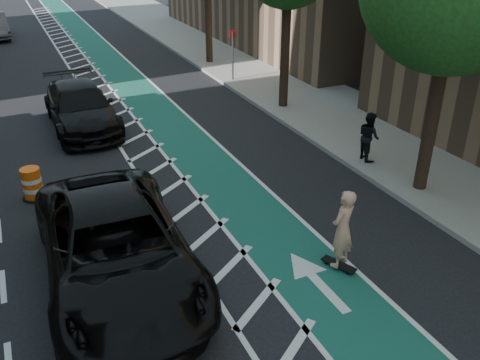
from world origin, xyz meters
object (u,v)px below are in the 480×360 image
skateboarder (343,229)px  barrel_a (32,184)px  suv_near (116,248)px  suv_far (81,107)px

skateboarder → barrel_a: skateboarder is taller
suv_near → suv_far: (0.87, 9.83, -0.08)m
suv_near → barrel_a: bearing=107.8°
suv_near → suv_far: 9.87m
suv_far → barrel_a: size_ratio=6.03×
suv_near → barrel_a: size_ratio=6.97×
barrel_a → suv_near: bearing=-74.4°
skateboarder → suv_far: size_ratio=0.34×
skateboarder → suv_near: skateboarder is taller
suv_far → barrel_a: 5.55m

